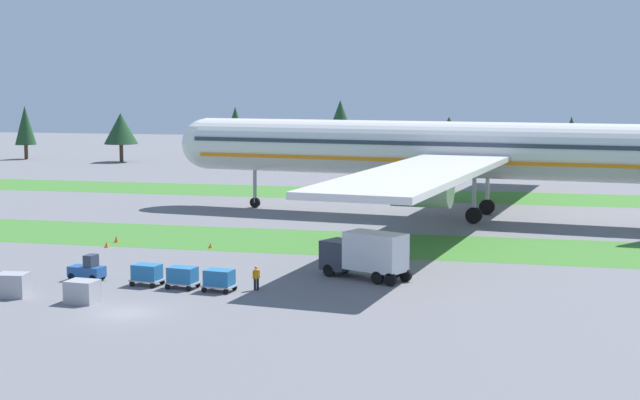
{
  "coord_description": "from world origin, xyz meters",
  "views": [
    {
      "loc": [
        25.9,
        -55.33,
        14.58
      ],
      "look_at": [
        5.81,
        28.83,
        4.0
      ],
      "focal_mm": 53.88,
      "sensor_mm": 36.0,
      "label": 1
    }
  ],
  "objects_px": {
    "ground_crew_marshaller": "(256,277)",
    "uld_container_1": "(13,285)",
    "catering_truck": "(365,253)",
    "uld_container_0": "(82,291)",
    "taxiway_marker_3": "(211,245)",
    "taxiway_marker_2": "(116,239)",
    "airliner": "(463,150)",
    "baggage_tug": "(88,270)",
    "cargo_dolly_second": "(183,276)",
    "cargo_dolly_lead": "(147,273)",
    "taxiway_marker_0": "(107,245)",
    "cargo_dolly_third": "(219,279)"
  },
  "relations": [
    {
      "from": "taxiway_marker_0",
      "to": "taxiway_marker_2",
      "type": "relative_size",
      "value": 0.83
    },
    {
      "from": "uld_container_1",
      "to": "taxiway_marker_2",
      "type": "distance_m",
      "value": 22.66
    },
    {
      "from": "uld_container_1",
      "to": "cargo_dolly_lead",
      "type": "bearing_deg",
      "value": 36.44
    },
    {
      "from": "airliner",
      "to": "cargo_dolly_second",
      "type": "relative_size",
      "value": 35.13
    },
    {
      "from": "cargo_dolly_second",
      "to": "cargo_dolly_third",
      "type": "relative_size",
      "value": 1.0
    },
    {
      "from": "airliner",
      "to": "cargo_dolly_second",
      "type": "distance_m",
      "value": 44.47
    },
    {
      "from": "baggage_tug",
      "to": "cargo_dolly_second",
      "type": "relative_size",
      "value": 1.16
    },
    {
      "from": "ground_crew_marshaller",
      "to": "uld_container_1",
      "type": "distance_m",
      "value": 16.71
    },
    {
      "from": "cargo_dolly_second",
      "to": "catering_truck",
      "type": "bearing_deg",
      "value": -55.49
    },
    {
      "from": "baggage_tug",
      "to": "uld_container_1",
      "type": "relative_size",
      "value": 1.37
    },
    {
      "from": "airliner",
      "to": "uld_container_0",
      "type": "distance_m",
      "value": 51.59
    },
    {
      "from": "catering_truck",
      "to": "cargo_dolly_second",
      "type": "bearing_deg",
      "value": 142.44
    },
    {
      "from": "cargo_dolly_second",
      "to": "uld_container_0",
      "type": "distance_m",
      "value": 7.51
    },
    {
      "from": "taxiway_marker_3",
      "to": "airliner",
      "type": "bearing_deg",
      "value": 50.71
    },
    {
      "from": "cargo_dolly_lead",
      "to": "taxiway_marker_0",
      "type": "bearing_deg",
      "value": 42.11
    },
    {
      "from": "taxiway_marker_0",
      "to": "taxiway_marker_2",
      "type": "height_order",
      "value": "taxiway_marker_2"
    },
    {
      "from": "uld_container_0",
      "to": "taxiway_marker_2",
      "type": "distance_m",
      "value": 24.51
    },
    {
      "from": "airliner",
      "to": "taxiway_marker_0",
      "type": "distance_m",
      "value": 39.94
    },
    {
      "from": "baggage_tug",
      "to": "uld_container_1",
      "type": "xyz_separation_m",
      "value": [
        -2.49,
        -6.11,
        -0.0
      ]
    },
    {
      "from": "cargo_dolly_second",
      "to": "taxiway_marker_2",
      "type": "xyz_separation_m",
      "value": [
        -13.31,
        17.28,
        -0.6
      ]
    },
    {
      "from": "baggage_tug",
      "to": "cargo_dolly_third",
      "type": "height_order",
      "value": "baggage_tug"
    },
    {
      "from": "baggage_tug",
      "to": "cargo_dolly_second",
      "type": "distance_m",
      "value": 7.93
    },
    {
      "from": "baggage_tug",
      "to": "ground_crew_marshaller",
      "type": "distance_m",
      "value": 13.16
    },
    {
      "from": "cargo_dolly_second",
      "to": "taxiway_marker_3",
      "type": "bearing_deg",
      "value": 19.9
    },
    {
      "from": "uld_container_0",
      "to": "taxiway_marker_0",
      "type": "height_order",
      "value": "uld_container_0"
    },
    {
      "from": "cargo_dolly_third",
      "to": "cargo_dolly_lead",
      "type": "bearing_deg",
      "value": 90.0
    },
    {
      "from": "airliner",
      "to": "baggage_tug",
      "type": "height_order",
      "value": "airliner"
    },
    {
      "from": "uld_container_1",
      "to": "taxiway_marker_2",
      "type": "bearing_deg",
      "value": 97.49
    },
    {
      "from": "cargo_dolly_third",
      "to": "taxiway_marker_0",
      "type": "bearing_deg",
      "value": 53.54
    },
    {
      "from": "cargo_dolly_lead",
      "to": "cargo_dolly_second",
      "type": "relative_size",
      "value": 1.0
    },
    {
      "from": "ground_crew_marshaller",
      "to": "taxiway_marker_3",
      "type": "distance_m",
      "value": 18.22
    },
    {
      "from": "cargo_dolly_second",
      "to": "uld_container_0",
      "type": "xyz_separation_m",
      "value": [
        -4.87,
        -5.72,
        -0.17
      ]
    },
    {
      "from": "taxiway_marker_3",
      "to": "uld_container_0",
      "type": "bearing_deg",
      "value": -92.65
    },
    {
      "from": "uld_container_1",
      "to": "cargo_dolly_third",
      "type": "bearing_deg",
      "value": 20.09
    },
    {
      "from": "cargo_dolly_second",
      "to": "taxiway_marker_0",
      "type": "height_order",
      "value": "cargo_dolly_second"
    },
    {
      "from": "taxiway_marker_0",
      "to": "taxiway_marker_3",
      "type": "height_order",
      "value": "taxiway_marker_0"
    },
    {
      "from": "taxiway_marker_2",
      "to": "taxiway_marker_3",
      "type": "bearing_deg",
      "value": -5.08
    },
    {
      "from": "baggage_tug",
      "to": "taxiway_marker_0",
      "type": "bearing_deg",
      "value": 27.23
    },
    {
      "from": "cargo_dolly_lead",
      "to": "taxiway_marker_2",
      "type": "distance_m",
      "value": 19.91
    },
    {
      "from": "cargo_dolly_lead",
      "to": "taxiway_marker_3",
      "type": "distance_m",
      "value": 16.14
    },
    {
      "from": "uld_container_1",
      "to": "cargo_dolly_second",
      "type": "bearing_deg",
      "value": 26.57
    },
    {
      "from": "cargo_dolly_lead",
      "to": "cargo_dolly_second",
      "type": "xyz_separation_m",
      "value": [
        2.88,
        -0.34,
        0.0
      ]
    },
    {
      "from": "baggage_tug",
      "to": "cargo_dolly_lead",
      "type": "xyz_separation_m",
      "value": [
        4.99,
        -0.59,
        0.1
      ]
    },
    {
      "from": "cargo_dolly_second",
      "to": "taxiway_marker_2",
      "type": "relative_size",
      "value": 3.68
    },
    {
      "from": "airliner",
      "to": "uld_container_1",
      "type": "xyz_separation_m",
      "value": [
        -26.54,
        -46.09,
        -6.62
      ]
    },
    {
      "from": "baggage_tug",
      "to": "taxiway_marker_3",
      "type": "relative_size",
      "value": 5.87
    },
    {
      "from": "baggage_tug",
      "to": "ground_crew_marshaller",
      "type": "xyz_separation_m",
      "value": [
        13.15,
        -0.25,
        0.13
      ]
    },
    {
      "from": "catering_truck",
      "to": "ground_crew_marshaller",
      "type": "xyz_separation_m",
      "value": [
        -6.77,
        -5.66,
        -1.01
      ]
    },
    {
      "from": "catering_truck",
      "to": "uld_container_0",
      "type": "xyz_separation_m",
      "value": [
        -16.92,
        -12.07,
        -1.2
      ]
    },
    {
      "from": "cargo_dolly_second",
      "to": "uld_container_1",
      "type": "height_order",
      "value": "uld_container_1"
    }
  ]
}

